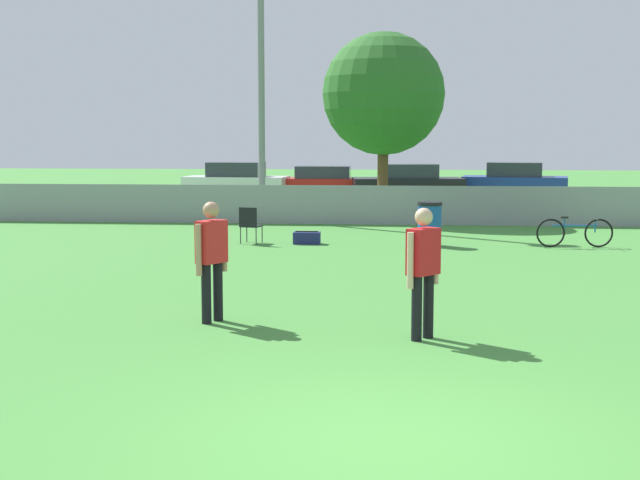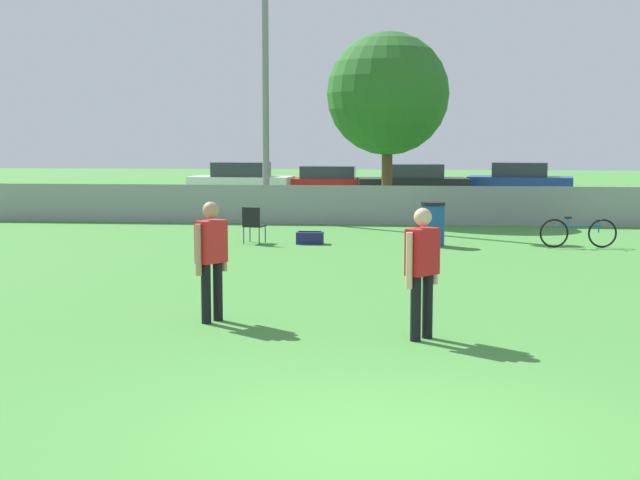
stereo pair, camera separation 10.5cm
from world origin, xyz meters
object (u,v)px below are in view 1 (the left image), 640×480
(player_thrower_red, at_px, (212,253))
(gear_bag_sideline, at_px, (307,238))
(parked_car_red, at_px, (323,183))
(tree_near_pole, at_px, (383,94))
(trash_bin, at_px, (430,224))
(parked_car_dark, at_px, (408,183))
(bicycle_sideline, at_px, (575,232))
(light_pole, at_px, (261,23))
(folding_chair_sideline, at_px, (250,223))
(parked_car_white, at_px, (236,182))
(parked_car_blue, at_px, (515,182))
(player_defender_red, at_px, (423,264))

(player_thrower_red, height_order, gear_bag_sideline, player_thrower_red)
(parked_car_red, bearing_deg, tree_near_pole, -74.03)
(trash_bin, bearing_deg, gear_bag_sideline, 178.61)
(parked_car_red, height_order, parked_car_dark, parked_car_dark)
(tree_near_pole, bearing_deg, gear_bag_sideline, -103.72)
(tree_near_pole, distance_m, trash_bin, 7.43)
(parked_car_red, bearing_deg, bicycle_sideline, -65.93)
(light_pole, height_order, tree_near_pole, light_pole)
(folding_chair_sideline, relative_size, trash_bin, 0.85)
(player_thrower_red, xyz_separation_m, bicycle_sideline, (6.36, 8.70, -0.59))
(parked_car_white, bearing_deg, parked_car_blue, 7.08)
(trash_bin, distance_m, parked_car_dark, 13.81)
(player_thrower_red, distance_m, gear_bag_sideline, 8.83)
(tree_near_pole, bearing_deg, light_pole, -170.49)
(tree_near_pole, xyz_separation_m, trash_bin, (1.22, -6.58, -3.22))
(gear_bag_sideline, bearing_deg, parked_car_dark, 80.19)
(player_defender_red, relative_size, folding_chair_sideline, 1.90)
(tree_near_pole, xyz_separation_m, player_thrower_red, (-1.91, -15.31, -2.79))
(light_pole, bearing_deg, bicycle_sideline, -36.81)
(folding_chair_sideline, relative_size, gear_bag_sideline, 1.39)
(light_pole, relative_size, parked_car_red, 2.41)
(tree_near_pole, relative_size, trash_bin, 5.57)
(gear_bag_sideline, xyz_separation_m, parked_car_blue, (6.50, 14.67, 0.58))
(bicycle_sideline, height_order, gear_bag_sideline, bicycle_sideline)
(gear_bag_sideline, height_order, parked_car_white, parked_car_white)
(trash_bin, distance_m, gear_bag_sideline, 2.84)
(player_thrower_red, height_order, parked_car_white, player_thrower_red)
(tree_near_pole, height_order, bicycle_sideline, tree_near_pole)
(parked_car_white, relative_size, parked_car_blue, 0.98)
(tree_near_pole, height_order, player_thrower_red, tree_near_pole)
(player_thrower_red, height_order, folding_chair_sideline, player_thrower_red)
(light_pole, xyz_separation_m, gear_bag_sideline, (1.98, -5.92, -5.62))
(player_thrower_red, xyz_separation_m, parked_car_dark, (2.69, 22.52, -0.24))
(tree_near_pole, bearing_deg, trash_bin, -79.49)
(folding_chair_sideline, relative_size, parked_car_blue, 0.20)
(player_defender_red, relative_size, trash_bin, 1.62)
(light_pole, distance_m, parked_car_white, 9.88)
(parked_car_red, distance_m, parked_car_dark, 3.50)
(gear_bag_sideline, height_order, parked_car_dark, parked_car_dark)
(parked_car_white, distance_m, parked_car_red, 3.44)
(player_defender_red, bearing_deg, parked_car_dark, 39.88)
(gear_bag_sideline, height_order, parked_car_blue, parked_car_blue)
(folding_chair_sideline, height_order, gear_bag_sideline, folding_chair_sideline)
(tree_near_pole, xyz_separation_m, bicycle_sideline, (4.45, -6.60, -3.39))
(light_pole, bearing_deg, folding_chair_sideline, -83.63)
(parked_car_white, distance_m, parked_car_blue, 10.82)
(light_pole, bearing_deg, parked_car_blue, 45.91)
(tree_near_pole, height_order, parked_car_dark, tree_near_pole)
(folding_chair_sideline, xyz_separation_m, gear_bag_sideline, (1.32, 0.08, -0.34))
(folding_chair_sideline, bearing_deg, player_defender_red, 123.67)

